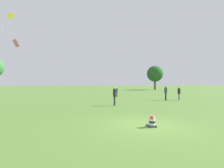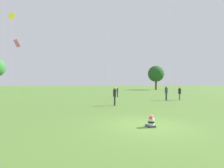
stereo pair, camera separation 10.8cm
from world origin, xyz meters
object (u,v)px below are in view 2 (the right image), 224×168
at_px(seated_toddler, 151,122).
at_px(distant_tree_2, 156,74).
at_px(person_standing_4, 118,91).
at_px(person_standing_0, 166,92).
at_px(person_standing_1, 115,94).
at_px(kite_1, 12,20).
at_px(person_standing_2, 180,92).
at_px(kite_4, 17,44).

height_order(seated_toddler, distant_tree_2, distant_tree_2).
bearing_deg(person_standing_4, person_standing_0, 75.68).
bearing_deg(person_standing_1, person_standing_4, -83.22).
xyz_separation_m(seated_toddler, person_standing_1, (0.84, 8.46, 0.85)).
bearing_deg(person_standing_1, person_standing_0, -132.39).
distance_m(person_standing_1, kite_1, 19.70).
xyz_separation_m(person_standing_2, person_standing_4, (-6.03, 7.03, -0.08)).
distance_m(person_standing_2, person_standing_4, 9.26).
bearing_deg(person_standing_1, distant_tree_2, -99.36).
relative_size(seated_toddler, kite_1, 0.05).
bearing_deg(kite_4, kite_1, -169.91).
bearing_deg(kite_4, seated_toddler, -146.65).
bearing_deg(person_standing_4, distant_tree_2, -177.96).
bearing_deg(kite_4, person_standing_2, -112.36).
bearing_deg(person_standing_4, kite_4, -67.81).
relative_size(person_standing_2, distant_tree_2, 0.22).
distance_m(person_standing_1, distant_tree_2, 42.52).
bearing_deg(kite_1, seated_toddler, 109.49).
distance_m(person_standing_2, kite_4, 26.16).
bearing_deg(seated_toddler, person_standing_0, 56.17).
distance_m(person_standing_0, person_standing_1, 8.35).
distance_m(person_standing_0, distant_tree_2, 35.85).
distance_m(person_standing_4, kite_1, 18.65).
xyz_separation_m(person_standing_0, distant_tree_2, (17.38, 31.09, 4.12)).
relative_size(kite_4, distant_tree_2, 1.18).
bearing_deg(person_standing_2, person_standing_0, 6.62).
relative_size(person_standing_1, kite_1, 0.15).
relative_size(kite_1, kite_4, 1.32).
height_order(seated_toddler, person_standing_4, person_standing_4).
bearing_deg(kite_4, distant_tree_2, -54.61).
relative_size(person_standing_1, person_standing_4, 1.18).
height_order(person_standing_1, person_standing_4, person_standing_1).
xyz_separation_m(person_standing_2, kite_1, (-21.31, 9.49, 10.31)).
bearing_deg(seated_toddler, person_standing_4, 79.72).
xyz_separation_m(person_standing_4, kite_4, (-15.35, 6.04, 7.62)).
relative_size(person_standing_1, kite_4, 0.20).
bearing_deg(distant_tree_2, seated_toddler, -121.53).
height_order(seated_toddler, kite_4, kite_4).
height_order(person_standing_1, distant_tree_2, distant_tree_2).
bearing_deg(seated_toddler, person_standing_1, 87.80).
bearing_deg(person_standing_4, kite_1, -55.51).
xyz_separation_m(person_standing_4, distant_tree_2, (21.61, 24.33, 4.28)).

